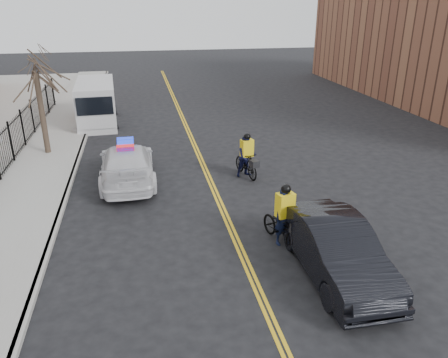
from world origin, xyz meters
TOP-DOWN VIEW (x-y plane):
  - ground at (0.00, 0.00)m, footprint 120.00×120.00m
  - center_line_left at (-0.08, 8.00)m, footprint 0.10×60.00m
  - center_line_right at (0.08, 8.00)m, footprint 0.10×60.00m
  - sidewalk at (-7.50, 8.00)m, footprint 3.00×60.00m
  - curb at (-6.00, 8.00)m, footprint 0.20×60.00m
  - iron_fence at (-9.00, 8.00)m, footprint 0.12×28.00m
  - street_tree at (-7.60, 10.00)m, footprint 3.20×3.20m
  - police_cruiser at (-3.53, 5.59)m, footprint 2.40×5.69m
  - dark_sedan at (2.35, -2.75)m, footprint 1.80×5.12m
  - cargo_van at (-5.49, 15.98)m, footprint 2.67×6.37m
  - cyclist_near at (1.48, -0.79)m, footprint 1.25×2.24m
  - cyclist_far at (1.71, 5.18)m, footprint 1.04×2.07m

SIDE VIEW (x-z plane):
  - ground at x=0.00m, z-range 0.00..0.00m
  - center_line_left at x=-0.08m, z-range 0.00..0.01m
  - center_line_right at x=0.08m, z-range 0.00..0.01m
  - sidewalk at x=-7.50m, z-range 0.00..0.15m
  - curb at x=-6.00m, z-range 0.00..0.15m
  - cyclist_near at x=1.48m, z-range -0.32..1.77m
  - cyclist_far at x=1.71m, z-range -0.21..1.80m
  - police_cruiser at x=-3.53m, z-range -0.07..1.73m
  - dark_sedan at x=2.35m, z-range 0.00..1.68m
  - iron_fence at x=-9.00m, z-range 0.00..2.00m
  - cargo_van at x=-5.49m, z-range -0.03..2.59m
  - street_tree at x=-7.60m, z-range 1.13..5.93m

